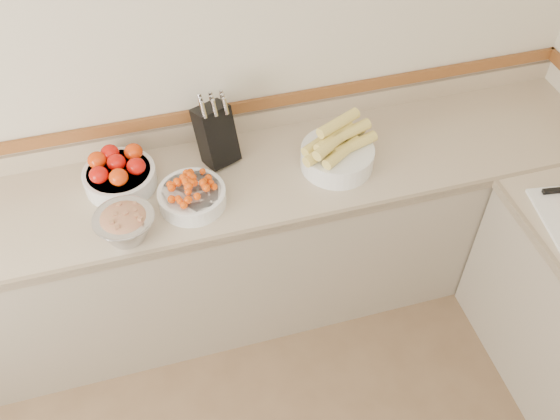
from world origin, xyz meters
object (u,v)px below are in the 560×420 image
object	(u,v)px
knife_block	(216,133)
cherry_tomato_bowl	(192,195)
rhubarb_bowl	(125,224)
tomato_bowl	(119,173)
corn_bowl	(337,152)

from	to	relation	value
knife_block	cherry_tomato_bowl	bearing A→B (deg)	-122.79
cherry_tomato_bowl	rhubarb_bowl	xyz separation A→B (m)	(-0.29, -0.11, 0.02)
tomato_bowl	cherry_tomato_bowl	distance (m)	0.35
tomato_bowl	corn_bowl	size ratio (longest dim) A/B	0.87
tomato_bowl	corn_bowl	xyz separation A→B (m)	(0.96, -0.14, 0.02)
corn_bowl	rhubarb_bowl	xyz separation A→B (m)	(-0.97, -0.17, -0.01)
knife_block	cherry_tomato_bowl	distance (m)	0.32
cherry_tomato_bowl	corn_bowl	bearing A→B (deg)	4.98
corn_bowl	rhubarb_bowl	size ratio (longest dim) A/B	1.47
cherry_tomato_bowl	rhubarb_bowl	distance (m)	0.31
tomato_bowl	rhubarb_bowl	xyz separation A→B (m)	(-0.01, -0.31, 0.01)
tomato_bowl	cherry_tomato_bowl	world-z (taller)	cherry_tomato_bowl
cherry_tomato_bowl	knife_block	bearing A→B (deg)	57.21
knife_block	corn_bowl	xyz separation A→B (m)	(0.51, -0.20, -0.06)
tomato_bowl	rhubarb_bowl	bearing A→B (deg)	-91.13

